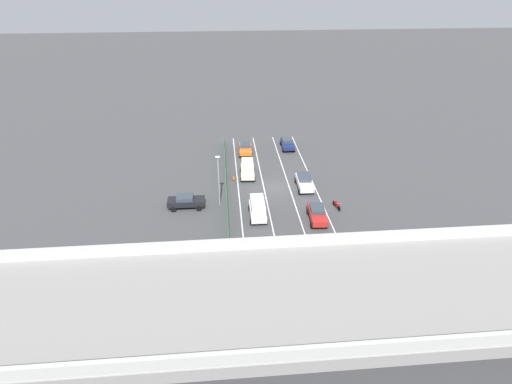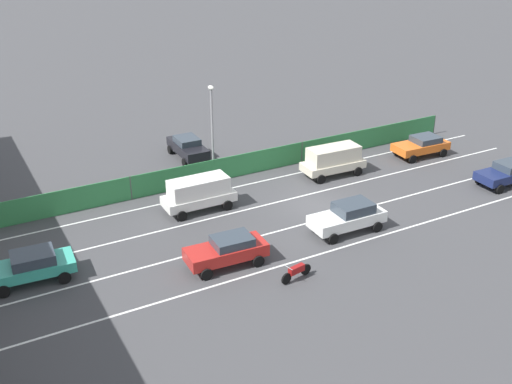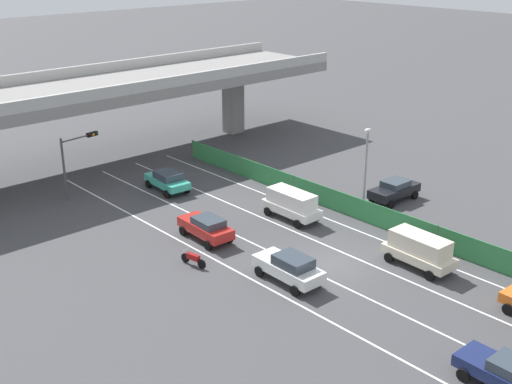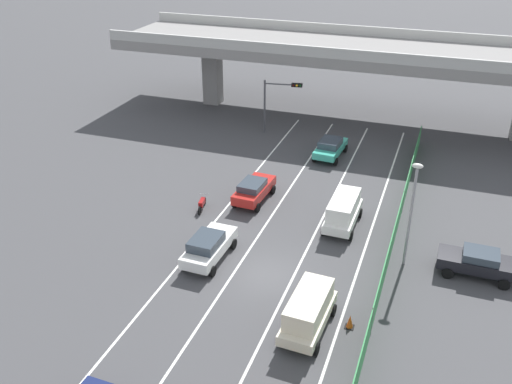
% 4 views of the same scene
% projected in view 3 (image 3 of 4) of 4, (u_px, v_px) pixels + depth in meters
% --- Properties ---
extents(ground_plane, '(300.00, 300.00, 0.00)m').
position_uv_depth(ground_plane, '(333.00, 264.00, 39.98)').
color(ground_plane, '#424244').
extents(lane_line_left_edge, '(0.14, 42.93, 0.01)m').
position_uv_depth(lane_line_left_edge, '(234.00, 270.00, 39.25)').
color(lane_line_left_edge, silver).
rests_on(lane_line_left_edge, ground).
extents(lane_line_mid_left, '(0.14, 42.93, 0.01)m').
position_uv_depth(lane_line_mid_left, '(274.00, 254.00, 41.34)').
color(lane_line_mid_left, silver).
rests_on(lane_line_mid_left, ground).
extents(lane_line_mid_right, '(0.14, 42.93, 0.01)m').
position_uv_depth(lane_line_mid_right, '(311.00, 239.00, 43.42)').
color(lane_line_mid_right, silver).
rests_on(lane_line_mid_right, ground).
extents(lane_line_right_edge, '(0.14, 42.93, 0.01)m').
position_uv_depth(lane_line_right_edge, '(343.00, 225.00, 45.51)').
color(lane_line_right_edge, silver).
rests_on(lane_line_right_edge, ground).
extents(elevated_overpass, '(46.39, 10.30, 7.89)m').
position_uv_depth(elevated_overpass, '(102.00, 92.00, 56.35)').
color(elevated_overpass, gray).
rests_on(elevated_overpass, ground).
extents(green_fence, '(0.10, 39.03, 1.60)m').
position_uv_depth(green_fence, '(358.00, 209.00, 46.20)').
color(green_fence, '#338447').
rests_on(green_fence, ground).
extents(car_taxi_teal, '(2.27, 4.35, 1.58)m').
position_uv_depth(car_taxi_teal, '(167.00, 180.00, 51.54)').
color(car_taxi_teal, teal).
rests_on(car_taxi_teal, ground).
extents(car_sedan_red, '(2.11, 4.35, 1.61)m').
position_uv_depth(car_sedan_red, '(206.00, 227.00, 43.01)').
color(car_sedan_red, red).
rests_on(car_sedan_red, ground).
extents(car_van_white, '(2.00, 4.49, 2.08)m').
position_uv_depth(car_van_white, '(291.00, 203.00, 46.15)').
color(car_van_white, silver).
rests_on(car_van_white, ground).
extents(car_sedan_white, '(2.09, 4.51, 1.72)m').
position_uv_depth(car_sedan_white, '(289.00, 267.00, 37.59)').
color(car_sedan_white, white).
rests_on(car_sedan_white, ground).
extents(car_sedan_navy, '(2.10, 4.39, 1.55)m').
position_uv_depth(car_sedan_navy, '(507.00, 373.00, 28.48)').
color(car_sedan_navy, navy).
rests_on(car_sedan_navy, ground).
extents(car_van_cream, '(2.17, 4.51, 2.09)m').
position_uv_depth(car_van_cream, '(419.00, 249.00, 39.23)').
color(car_van_cream, beige).
rests_on(car_van_cream, ground).
extents(motorcycle, '(0.63, 1.94, 0.93)m').
position_uv_depth(motorcycle, '(193.00, 259.00, 39.66)').
color(motorcycle, black).
rests_on(motorcycle, ground).
extents(parked_sedan_dark, '(4.38, 2.03, 1.60)m').
position_uv_depth(parked_sedan_dark, '(394.00, 189.00, 49.54)').
color(parked_sedan_dark, black).
rests_on(parked_sedan_dark, ground).
extents(traffic_light, '(3.40, 0.77, 4.90)m').
position_uv_depth(traffic_light, '(76.00, 153.00, 49.53)').
color(traffic_light, '#47474C').
rests_on(traffic_light, ground).
extents(street_lamp, '(0.60, 0.36, 6.48)m').
position_uv_depth(street_lamp, '(366.00, 163.00, 45.77)').
color(street_lamp, gray).
rests_on(street_lamp, ground).
extents(traffic_cone, '(0.47, 0.47, 0.73)m').
position_uv_depth(traffic_cone, '(425.00, 248.00, 41.34)').
color(traffic_cone, orange).
rests_on(traffic_cone, ground).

